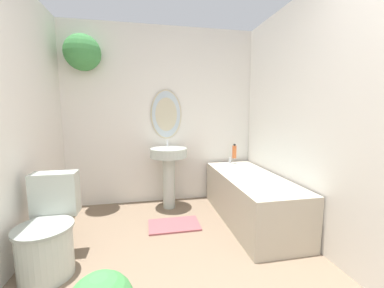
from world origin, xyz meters
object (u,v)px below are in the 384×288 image
(bathtub, at_px, (250,197))
(shampoo_bottle, at_px, (234,152))
(pedestal_sink, at_px, (169,164))
(toilet, at_px, (48,235))

(bathtub, relative_size, shampoo_bottle, 7.68)
(pedestal_sink, relative_size, bathtub, 0.58)
(toilet, bearing_deg, shampoo_bottle, 30.30)
(toilet, bearing_deg, pedestal_sink, 45.29)
(pedestal_sink, xyz_separation_m, shampoo_bottle, (0.94, 0.10, 0.12))
(shampoo_bottle, bearing_deg, pedestal_sink, -173.98)
(toilet, xyz_separation_m, pedestal_sink, (1.06, 1.07, 0.28))
(shampoo_bottle, bearing_deg, toilet, -149.70)
(bathtub, bearing_deg, toilet, -165.04)
(toilet, distance_m, shampoo_bottle, 2.36)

